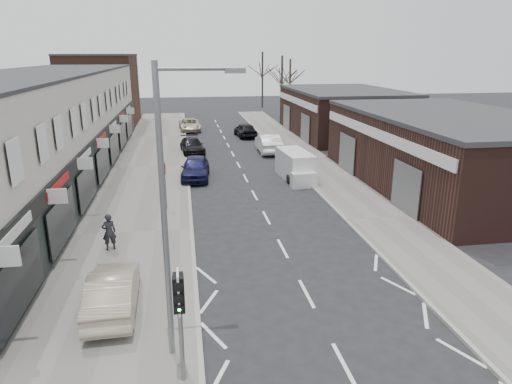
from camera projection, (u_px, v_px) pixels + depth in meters
name	position (u px, v px, depth m)	size (l,w,h in m)	color
ground	(323.00, 325.00, 14.49)	(160.00, 160.00, 0.00)	black
pavement_left	(149.00, 167.00, 34.22)	(5.50, 64.00, 0.12)	slate
pavement_right	(310.00, 161.00, 36.12)	(3.50, 64.00, 0.12)	slate
shop_terrace_left	(38.00, 129.00, 29.82)	(8.00, 41.00, 7.10)	beige
brick_block_far	(101.00, 91.00, 53.77)	(8.00, 10.00, 8.00)	#492A1F
right_unit_near	(449.00, 152.00, 28.95)	(10.00, 18.00, 4.50)	#381F19
right_unit_far	(342.00, 113.00, 47.84)	(10.00, 16.00, 4.50)	#381F19
tree_far_a	(281.00, 117.00, 61.19)	(3.60, 3.60, 8.00)	#382D26
tree_far_b	(289.00, 112.00, 67.23)	(3.60, 3.60, 7.50)	#382D26
tree_far_c	(262.00, 107.00, 72.44)	(3.60, 3.60, 8.50)	#382D26
traffic_light	(179.00, 302.00, 11.22)	(0.28, 0.60, 3.10)	slate
street_lamp	(170.00, 202.00, 11.70)	(2.23, 0.22, 8.00)	slate
warning_sign	(165.00, 172.00, 24.40)	(0.12, 0.80, 2.70)	slate
white_van	(296.00, 166.00, 31.18)	(1.99, 4.90, 1.86)	white
sedan_on_pavement	(113.00, 291.00, 14.96)	(1.47, 4.21, 1.39)	#AA9E88
pedestrian	(109.00, 232.00, 19.53)	(0.60, 0.39, 1.64)	black
parked_car_left_a	(195.00, 168.00, 31.15)	(1.83, 4.54, 1.55)	#121338
parked_car_left_b	(192.00, 146.00, 39.16)	(1.82, 4.48, 1.30)	black
parked_car_left_c	(190.00, 125.00, 50.52)	(2.22, 4.81, 1.34)	beige
parked_car_right_a	(268.00, 143.00, 39.45)	(1.70, 4.87, 1.61)	silver
parked_car_right_b	(245.00, 130.00, 46.75)	(1.73, 4.31, 1.47)	black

